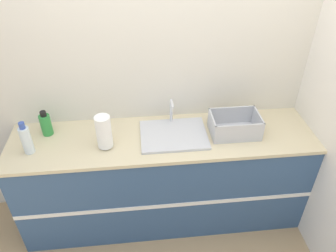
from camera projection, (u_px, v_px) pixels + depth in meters
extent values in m
plane|color=tan|center=(168.00, 239.00, 2.87)|extent=(12.00, 12.00, 0.00)
cube|color=beige|center=(159.00, 74.00, 2.60)|extent=(4.78, 0.06, 2.60)
cube|color=silver|center=(326.00, 86.00, 2.44)|extent=(0.06, 2.58, 2.60)
cube|color=#33517A|center=(164.00, 179.00, 2.84)|extent=(2.38, 0.58, 0.89)
cube|color=white|center=(167.00, 205.00, 2.61)|extent=(2.38, 0.01, 0.04)
cube|color=beige|center=(164.00, 138.00, 2.57)|extent=(2.41, 0.61, 0.03)
cube|color=silver|center=(174.00, 135.00, 2.56)|extent=(0.52, 0.40, 0.02)
cylinder|color=silver|center=(171.00, 111.00, 2.65)|extent=(0.02, 0.02, 0.20)
cylinder|color=silver|center=(172.00, 104.00, 2.54)|extent=(0.02, 0.11, 0.02)
cylinder|color=#4C4C51|center=(106.00, 146.00, 2.46)|extent=(0.09, 0.09, 0.01)
cylinder|color=white|center=(104.00, 132.00, 2.38)|extent=(0.11, 0.11, 0.26)
cube|color=#B7BABF|center=(234.00, 132.00, 2.60)|extent=(0.38, 0.26, 0.01)
cube|color=#B7BABF|center=(239.00, 133.00, 2.45)|extent=(0.38, 0.01, 0.15)
cube|color=#B7BABF|center=(231.00, 115.00, 2.65)|extent=(0.38, 0.01, 0.15)
cube|color=#B7BABF|center=(212.00, 125.00, 2.53)|extent=(0.01, 0.26, 0.15)
cube|color=#B7BABF|center=(258.00, 122.00, 2.56)|extent=(0.01, 0.26, 0.15)
cylinder|color=#2D8C3D|center=(46.00, 125.00, 2.54)|extent=(0.08, 0.08, 0.17)
cylinder|color=black|center=(43.00, 114.00, 2.48)|extent=(0.05, 0.05, 0.04)
cylinder|color=silver|center=(27.00, 140.00, 2.35)|extent=(0.07, 0.07, 0.22)
cylinder|color=#334C9E|center=(22.00, 126.00, 2.27)|extent=(0.04, 0.04, 0.05)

